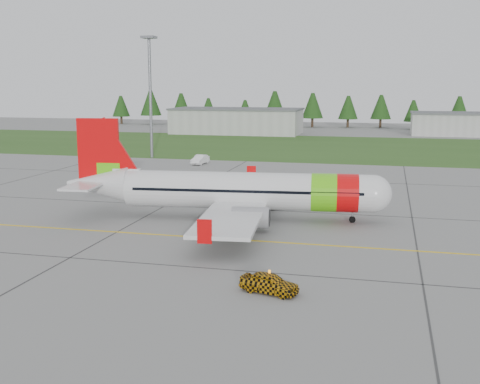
# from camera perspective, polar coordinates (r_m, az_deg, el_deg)

# --- Properties ---
(ground) EXTENTS (320.00, 320.00, 0.00)m
(ground) POSITION_cam_1_polar(r_m,az_deg,el_deg) (41.20, 2.81, -7.68)
(ground) COLOR gray
(ground) RESTS_ON ground
(aircraft) EXTENTS (31.02, 28.74, 9.40)m
(aircraft) POSITION_cam_1_polar(r_m,az_deg,el_deg) (56.48, -0.03, 0.11)
(aircraft) COLOR silver
(aircraft) RESTS_ON ground
(follow_me_car) EXTENTS (1.62, 1.78, 3.72)m
(follow_me_car) POSITION_cam_1_polar(r_m,az_deg,el_deg) (36.92, 2.81, -6.80)
(follow_me_car) COLOR #E4A00C
(follow_me_car) RESTS_ON ground
(service_van) EXTENTS (1.67, 1.59, 4.43)m
(service_van) POSITION_cam_1_polar(r_m,az_deg,el_deg) (95.47, -3.82, 3.98)
(service_van) COLOR white
(service_van) RESTS_ON ground
(grass_strip) EXTENTS (320.00, 50.00, 0.03)m
(grass_strip) POSITION_cam_1_polar(r_m,az_deg,el_deg) (121.37, 10.28, 4.14)
(grass_strip) COLOR #30561E
(grass_strip) RESTS_ON ground
(taxi_guideline) EXTENTS (120.00, 0.25, 0.02)m
(taxi_guideline) POSITION_cam_1_polar(r_m,az_deg,el_deg) (48.75, 4.62, -4.83)
(taxi_guideline) COLOR gold
(taxi_guideline) RESTS_ON ground
(hangar_west) EXTENTS (32.00, 14.00, 6.00)m
(hangar_west) POSITION_cam_1_polar(r_m,az_deg,el_deg) (153.43, -0.31, 6.69)
(hangar_west) COLOR #A8A8A3
(hangar_west) RESTS_ON ground
(hangar_east) EXTENTS (24.00, 12.00, 5.20)m
(hangar_east) POSITION_cam_1_polar(r_m,az_deg,el_deg) (157.79, 20.32, 6.00)
(hangar_east) COLOR #A8A8A3
(hangar_east) RESTS_ON ground
(floodlight_mast) EXTENTS (0.50, 0.50, 20.00)m
(floodlight_mast) POSITION_cam_1_polar(r_m,az_deg,el_deg) (104.25, -8.48, 8.71)
(floodlight_mast) COLOR slate
(floodlight_mast) RESTS_ON ground
(treeline) EXTENTS (160.00, 8.00, 10.00)m
(treeline) POSITION_cam_1_polar(r_m,az_deg,el_deg) (176.80, 11.52, 7.61)
(treeline) COLOR #1C3F14
(treeline) RESTS_ON ground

